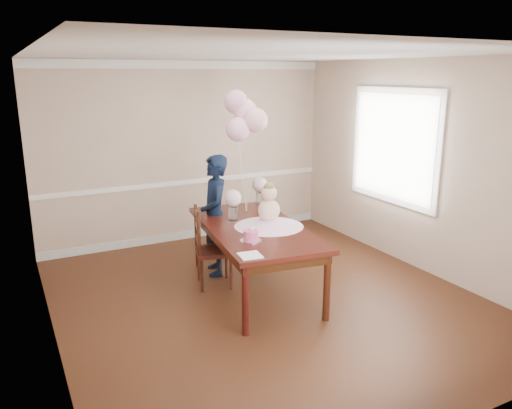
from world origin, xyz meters
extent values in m
cube|color=black|center=(0.00, 0.00, 0.00)|extent=(4.50, 5.00, 0.00)
cube|color=silver|center=(0.00, 0.00, 2.70)|extent=(4.50, 5.00, 0.02)
cube|color=tan|center=(0.00, 2.50, 1.35)|extent=(4.50, 0.02, 2.70)
cube|color=tan|center=(0.00, -2.50, 1.35)|extent=(4.50, 0.02, 2.70)
cube|color=tan|center=(-2.25, 0.00, 1.35)|extent=(0.02, 5.00, 2.70)
cube|color=tan|center=(2.25, 0.00, 1.35)|extent=(0.02, 5.00, 2.70)
cube|color=white|center=(0.00, 2.49, 0.90)|extent=(4.50, 0.02, 0.07)
cube|color=white|center=(0.00, 2.49, 2.63)|extent=(4.50, 0.02, 0.12)
cube|color=silver|center=(0.00, 2.49, 0.06)|extent=(4.50, 0.02, 0.12)
cube|color=white|center=(2.23, 0.50, 1.55)|extent=(0.02, 1.66, 1.56)
cube|color=white|center=(2.21, 0.50, 1.55)|extent=(0.01, 1.50, 1.40)
cube|color=black|center=(0.00, 0.30, 0.77)|extent=(1.32, 2.24, 0.05)
cube|color=black|center=(0.00, 0.30, 0.69)|extent=(1.20, 2.12, 0.11)
cylinder|color=black|center=(-0.57, -0.61, 0.37)|extent=(0.08, 0.08, 0.74)
cylinder|color=black|center=(0.31, -0.72, 0.37)|extent=(0.08, 0.08, 0.74)
cylinder|color=black|center=(-0.32, 1.32, 0.37)|extent=(0.08, 0.08, 0.74)
cylinder|color=black|center=(0.56, 1.21, 0.37)|extent=(0.08, 0.08, 0.74)
cone|color=#FFBBDF|center=(0.15, 0.23, 0.85)|extent=(0.90, 0.90, 0.11)
sphere|color=#FFA1B8|center=(0.15, 0.23, 0.98)|extent=(0.25, 0.25, 0.25)
sphere|color=beige|center=(0.15, 0.23, 1.19)|extent=(0.18, 0.18, 0.18)
sphere|color=olive|center=(0.15, 0.23, 1.25)|extent=(0.13, 0.13, 0.13)
cylinder|color=silver|center=(-0.27, -0.14, 0.80)|extent=(0.26, 0.26, 0.01)
cylinder|color=#DA4588|center=(-0.27, -0.14, 0.86)|extent=(0.18, 0.18, 0.11)
sphere|color=white|center=(-0.27, -0.14, 0.92)|extent=(0.03, 0.03, 0.03)
sphere|color=white|center=(-0.24, -0.13, 0.92)|extent=(0.03, 0.03, 0.03)
cylinder|color=white|center=(-0.12, 0.64, 0.88)|extent=(0.12, 0.12, 0.17)
sphere|color=beige|center=(-0.12, 0.64, 1.07)|extent=(0.20, 0.20, 0.20)
cylinder|color=silver|center=(0.51, 1.14, 0.88)|extent=(0.12, 0.12, 0.17)
sphere|color=silver|center=(0.51, 1.14, 1.07)|extent=(0.20, 0.20, 0.20)
cube|color=white|center=(-0.49, -0.54, 0.80)|extent=(0.24, 0.24, 0.01)
cylinder|color=silver|center=(0.18, 0.87, 0.80)|extent=(0.05, 0.05, 0.02)
sphere|color=#FFB4DB|center=(0.07, 0.88, 1.85)|extent=(0.30, 0.30, 0.30)
sphere|color=#FBB2C4|center=(0.27, 0.80, 1.96)|extent=(0.30, 0.30, 0.30)
sphere|color=#FFB4D1|center=(0.21, 0.97, 2.06)|extent=(0.30, 0.30, 0.30)
sphere|color=#DF9EB7|center=(0.11, 1.00, 2.17)|extent=(0.30, 0.30, 0.30)
cylinder|color=white|center=(0.12, 0.87, 1.25)|extent=(0.10, 0.02, 0.88)
cylinder|color=silver|center=(0.23, 0.83, 1.30)|extent=(0.10, 0.07, 0.99)
cylinder|color=silver|center=(0.19, 0.92, 1.35)|extent=(0.04, 0.10, 1.10)
cylinder|color=white|center=(0.14, 0.93, 1.41)|extent=(0.07, 0.12, 1.20)
cube|color=#3E1610|center=(-0.37, 0.65, 0.43)|extent=(0.52, 0.52, 0.05)
cylinder|color=#33170D|center=(-0.58, 0.53, 0.21)|extent=(0.05, 0.05, 0.41)
cylinder|color=#38180F|center=(-0.24, 0.44, 0.21)|extent=(0.05, 0.05, 0.41)
cylinder|color=#3C1910|center=(-0.49, 0.87, 0.21)|extent=(0.05, 0.05, 0.41)
cylinder|color=#33140E|center=(-0.16, 0.78, 0.21)|extent=(0.05, 0.05, 0.41)
cylinder|color=#36160E|center=(-0.60, 0.54, 0.71)|extent=(0.05, 0.05, 0.54)
cylinder|color=black|center=(-0.51, 0.87, 0.71)|extent=(0.05, 0.05, 0.54)
cube|color=#34190E|center=(-0.55, 0.70, 0.60)|extent=(0.13, 0.38, 0.05)
cube|color=#321D0D|center=(-0.55, 0.70, 0.75)|extent=(0.13, 0.38, 0.05)
cube|color=#351E0E|center=(-0.55, 0.70, 0.91)|extent=(0.13, 0.38, 0.05)
imported|color=black|center=(-0.20, 1.01, 0.77)|extent=(0.50, 0.64, 1.54)
camera|label=1|loc=(-2.53, -4.60, 2.51)|focal=35.00mm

